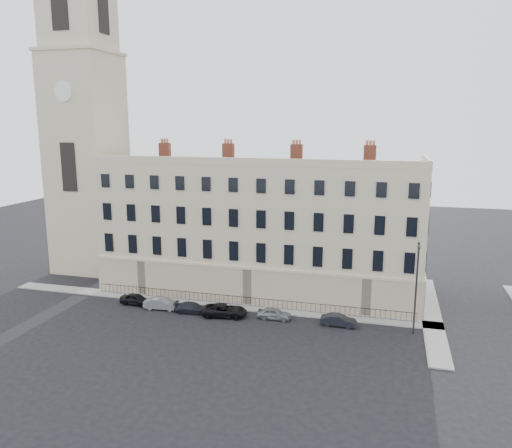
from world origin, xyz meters
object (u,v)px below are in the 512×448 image
at_px(car_b, 162,303).
at_px(streetlamp, 416,284).
at_px(car_a, 136,299).
at_px(car_f, 339,320).
at_px(car_d, 225,310).
at_px(car_e, 274,313).
at_px(car_c, 192,308).

height_order(car_b, streetlamp, streetlamp).
xyz_separation_m(car_a, car_f, (21.73, -0.06, -0.04)).
relative_size(car_b, car_d, 0.82).
bearing_deg(streetlamp, car_b, 177.26).
xyz_separation_m(car_d, car_f, (11.44, 0.56, -0.07)).
distance_m(car_e, car_f, 6.41).
distance_m(car_a, car_f, 21.73).
distance_m(car_c, streetlamp, 22.35).
bearing_deg(car_f, car_d, 93.40).
xyz_separation_m(car_d, car_e, (5.04, 0.64, -0.06)).
relative_size(car_d, car_e, 1.36).
relative_size(car_a, streetlamp, 0.41).
bearing_deg(car_d, car_f, -95.44).
bearing_deg(streetlamp, car_a, 176.27).
xyz_separation_m(car_b, car_e, (12.09, 0.48, -0.04)).
bearing_deg(streetlamp, car_f, 175.75).
relative_size(car_b, car_f, 1.09).
relative_size(car_c, car_f, 1.08).
xyz_separation_m(car_a, car_d, (10.29, -0.62, 0.03)).
bearing_deg(car_f, car_e, 89.87).
distance_m(car_a, streetlamp, 28.98).
height_order(car_c, car_e, car_e).
distance_m(car_b, car_e, 12.10).
xyz_separation_m(car_e, streetlamp, (13.33, -0.18, 4.29)).
xyz_separation_m(car_c, streetlamp, (21.92, 0.41, 4.33)).
bearing_deg(streetlamp, car_c, 177.66).
height_order(car_b, car_c, car_b).
bearing_deg(car_f, car_b, 91.82).
xyz_separation_m(car_c, car_e, (8.59, 0.59, 0.04)).
distance_m(car_a, car_b, 3.27).
relative_size(car_e, streetlamp, 0.39).
height_order(car_a, streetlamp, streetlamp).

